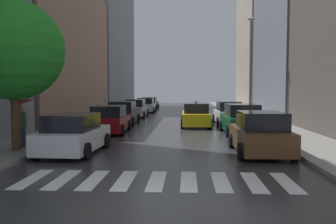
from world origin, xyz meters
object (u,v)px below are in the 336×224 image
parked_car_left_fifth (146,105)px  parked_car_right_third (228,114)px  parked_car_left_fourth (136,109)px  street_tree_left (14,51)px  parked_car_right_second (241,120)px  taxi_midroad (196,115)px  parked_car_left_third (123,113)px  parked_car_left_sixth (150,103)px  pedestrian_near_tree (22,111)px  parked_car_right_nearest (260,134)px  parked_car_left_second (109,120)px  parked_car_left_nearest (73,135)px  lamp_post_right (251,63)px

parked_car_left_fifth → parked_car_right_third: size_ratio=0.98×
parked_car_left_fourth → parked_car_right_third: bearing=-130.9°
street_tree_left → parked_car_right_second: bearing=34.3°
parked_car_right_second → taxi_midroad: size_ratio=0.94×
parked_car_left_fifth → parked_car_left_third: bearing=179.0°
parked_car_left_sixth → pedestrian_near_tree: pedestrian_near_tree is taller
parked_car_right_nearest → parked_car_left_second: bearing=49.4°
parked_car_left_fifth → parked_car_right_nearest: size_ratio=0.99×
pedestrian_near_tree → street_tree_left: 2.57m
street_tree_left → parked_car_left_fifth: bearing=85.1°
pedestrian_near_tree → street_tree_left: bearing=-66.1°
parked_car_left_nearest → parked_car_left_second: size_ratio=0.99×
parked_car_left_fourth → parked_car_right_second: parked_car_right_second is taller
pedestrian_near_tree → lamp_post_right: bearing=61.6°
parked_car_left_fifth → parked_car_right_second: size_ratio=0.94×
parked_car_left_fifth → pedestrian_near_tree: pedestrian_near_tree is taller
parked_car_right_second → pedestrian_near_tree: bearing=119.1°
parked_car_left_third → parked_car_left_fourth: 6.72m
pedestrian_near_tree → lamp_post_right: size_ratio=0.26×
parked_car_left_nearest → parked_car_right_second: parked_car_right_second is taller
parked_car_left_nearest → parked_car_left_sixth: size_ratio=0.96×
parked_car_left_fourth → street_tree_left: street_tree_left is taller
parked_car_left_fourth → street_tree_left: size_ratio=0.76×
parked_car_left_nearest → parked_car_left_fifth: (-0.04, 25.34, 0.02)m
parked_car_left_sixth → pedestrian_near_tree: bearing=176.9°
taxi_midroad → street_tree_left: bearing=145.5°
parked_car_left_fourth → parked_car_left_nearest: bearing=-179.9°
parked_car_left_fourth → parked_car_left_fifth: (0.16, 6.58, -0.01)m
parked_car_left_nearest → pedestrian_near_tree: (-2.34, 0.48, 0.91)m
parked_car_left_nearest → parked_car_right_third: (7.62, 12.11, 0.04)m
parked_car_left_second → parked_car_left_third: parked_car_left_third is taller
street_tree_left → parked_car_right_nearest: bearing=3.2°
parked_car_left_fifth → parked_car_left_sixth: size_ratio=0.94×
parked_car_left_fourth → lamp_post_right: (9.49, -6.17, 3.78)m
parked_car_right_second → street_tree_left: bearing=122.5°
pedestrian_near_tree → taxi_midroad: bearing=68.8°
parked_car_left_sixth → parked_car_left_fifth: bearing=-177.5°
parked_car_left_third → lamp_post_right: lamp_post_right is taller
parked_car_left_third → parked_car_left_fifth: 13.31m
parked_car_left_sixth → lamp_post_right: bearing=-153.2°
parked_car_left_fifth → parked_car_left_sixth: (-0.22, 6.75, -0.02)m
parked_car_left_fifth → street_tree_left: bearing=174.7°
parked_car_left_second → taxi_midroad: bearing=-54.2°
lamp_post_right → parked_car_left_second: bearing=-147.4°
parked_car_left_fifth → parked_car_left_second: bearing=179.7°
parked_car_left_sixth → parked_car_right_second: (7.98, -25.58, 0.07)m
parked_car_left_nearest → parked_car_right_third: 14.31m
parked_car_left_third → lamp_post_right: size_ratio=0.58×
parked_car_right_second → pedestrian_near_tree: size_ratio=2.16×
parked_car_left_nearest → lamp_post_right: (9.28, 12.59, 3.81)m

